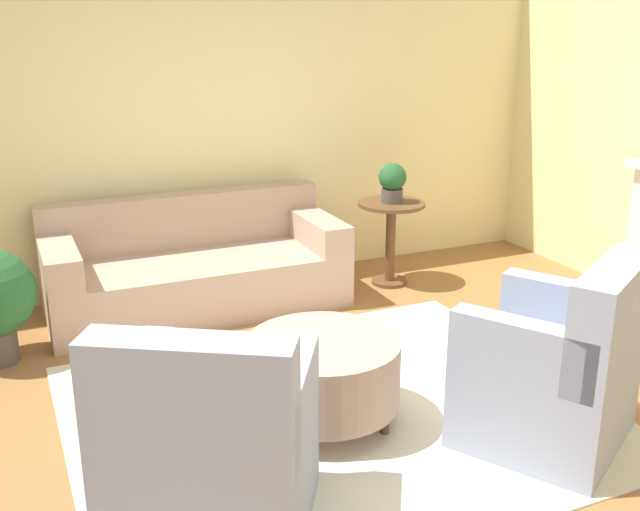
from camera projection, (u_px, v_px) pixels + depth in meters
ground_plane at (335, 413)px, 4.21m from camera, size 16.00×16.00×0.00m
wall_back at (205, 113)px, 5.92m from camera, size 8.81×0.12×2.80m
rug at (335, 412)px, 4.21m from camera, size 2.89×2.47×0.01m
couch at (195, 269)px, 5.68m from camera, size 2.19×0.93×0.82m
armchair_left at (210, 454)px, 3.11m from camera, size 1.08×1.07×1.00m
armchair_right at (557, 372)px, 3.82m from camera, size 1.08×1.07×1.00m
ottoman_table at (323, 371)px, 4.02m from camera, size 0.83×0.83×0.48m
side_table at (391, 229)px, 6.11m from camera, size 0.54×0.54×0.69m
potted_plant_on_side_table at (392, 181)px, 5.99m from camera, size 0.22×0.22×0.32m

